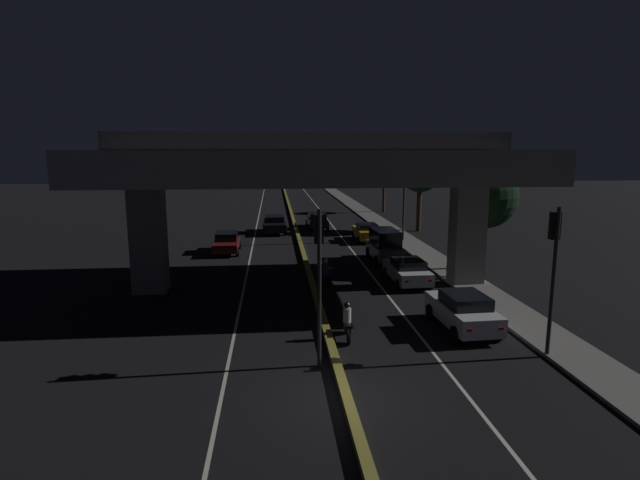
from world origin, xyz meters
The scene contains 22 objects.
ground_plane centered at (0.00, 0.00, 0.00)m, with size 200.00×200.00×0.00m, color black.
lane_line_left_inner centered at (-3.66, 35.00, 0.00)m, with size 0.12×126.00×0.00m, color beige.
lane_line_right_inner centered at (3.66, 35.00, 0.00)m, with size 0.12×126.00×0.00m, color beige.
median_divider centered at (0.00, 35.00, 0.12)m, with size 0.31×126.00×0.24m, color olive.
sidewalk_right centered at (8.54, 28.00, 0.06)m, with size 2.16×126.00×0.13m, color slate.
elevated_overpass centered at (0.00, 12.20, 6.28)m, with size 20.85×12.03×8.13m.
traffic_light_left_of_median centered at (-0.56, 2.45, 3.64)m, with size 0.30×0.49×5.36m.
traffic_light_right_of_median centered at (7.56, 2.45, 3.64)m, with size 0.30×0.49×5.36m.
street_lamp centered at (8.02, 25.18, 4.77)m, with size 2.20×0.32×8.09m.
car_white_lead centered at (5.57, 5.25, 0.82)m, with size 2.04×4.18×1.57m.
car_white_second centered at (5.23, 12.51, 0.73)m, with size 1.95×4.19×1.40m.
car_grey_third centered at (5.26, 18.16, 1.09)m, with size 1.95×4.28×2.10m.
car_taxi_yellow_fourth centered at (5.42, 25.60, 0.75)m, with size 1.90×4.02×1.44m.
car_dark_blue_fifth centered at (2.03, 32.56, 0.76)m, with size 1.89×4.82×1.49m.
car_dark_red_lead_oncoming centered at (-5.39, 21.96, 0.74)m, with size 1.91×4.19×1.44m.
car_black_second_oncoming centered at (-1.96, 30.35, 0.78)m, with size 2.16×4.59×1.49m.
motorcycle_black_filtering_near centered at (0.74, 4.70, 0.63)m, with size 0.33×1.77×1.48m.
motorcycle_blue_filtering_mid centered at (0.77, 12.69, 0.61)m, with size 0.34×1.89×1.43m.
pedestrian_on_sidewalk centered at (9.00, 13.31, 1.03)m, with size 0.35×0.35×1.80m.
roadside_tree_kerbside_near centered at (10.66, 15.27, 4.47)m, with size 3.82×3.82×6.39m.
roadside_tree_kerbside_mid centered at (11.02, 30.09, 5.35)m, with size 3.75×3.75×7.27m.
roadside_tree_kerbside_far centered at (10.90, 44.02, 4.98)m, with size 2.81×2.81×6.44m.
Camera 1 is at (-2.02, -13.50, 7.23)m, focal length 28.00 mm.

